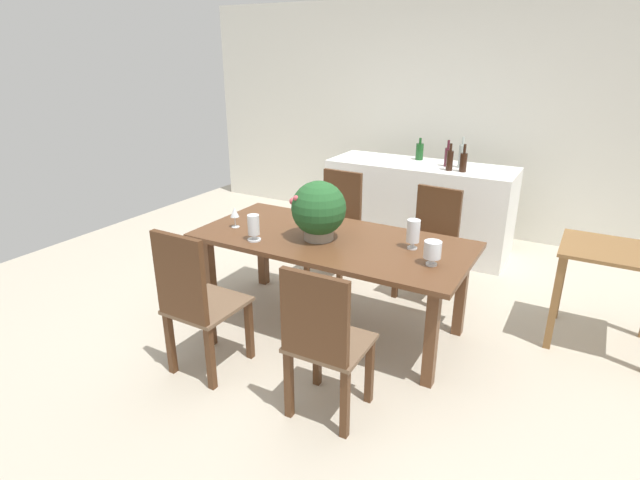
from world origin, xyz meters
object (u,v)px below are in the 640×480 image
(chair_near_right, at_px, (323,339))
(wine_bottle_amber, at_px, (450,160))
(chair_near_left, at_px, (195,299))
(crystal_vase_left, at_px, (413,232))
(chair_far_right, at_px, (431,236))
(wine_bottle_dark, at_px, (463,162))
(flower_centerpiece, at_px, (319,210))
(chair_far_left, at_px, (337,217))
(wine_bottle_green, at_px, (420,151))
(dining_table, at_px, (332,249))
(kitchen_counter, at_px, (418,207))
(side_table, at_px, (611,271))
(wine_glass, at_px, (235,213))
(wine_bottle_clear, at_px, (447,156))
(crystal_vase_center_near, at_px, (433,250))
(crystal_vase_right, at_px, (254,226))
(wine_bottle_tall, at_px, (462,156))

(chair_near_right, distance_m, wine_bottle_amber, 2.78)
(chair_near_left, height_order, crystal_vase_left, chair_near_left)
(chair_far_right, bearing_deg, wine_bottle_dark, 93.30)
(flower_centerpiece, distance_m, crystal_vase_left, 0.69)
(chair_near_right, bearing_deg, chair_far_left, -65.74)
(wine_bottle_green, bearing_deg, chair_far_right, -64.95)
(dining_table, height_order, wine_bottle_amber, wine_bottle_amber)
(crystal_vase_left, bearing_deg, chair_far_left, 140.17)
(kitchen_counter, bearing_deg, side_table, -32.96)
(wine_glass, bearing_deg, kitchen_counter, 68.82)
(wine_bottle_dark, bearing_deg, dining_table, -105.45)
(dining_table, distance_m, wine_bottle_clear, 2.00)
(dining_table, bearing_deg, crystal_vase_center_near, -8.24)
(crystal_vase_right, xyz_separation_m, wine_bottle_amber, (0.83, 2.09, 0.19))
(wine_glass, bearing_deg, wine_bottle_tall, 60.18)
(chair_near_right, xyz_separation_m, chair_far_left, (-0.92, 1.94, 0.00))
(chair_far_left, relative_size, chair_near_left, 0.95)
(chair_far_left, bearing_deg, wine_bottle_tall, 50.36)
(flower_centerpiece, height_order, crystal_vase_center_near, flower_centerpiece)
(chair_near_right, distance_m, wine_bottle_tall, 2.97)
(crystal_vase_right, height_order, wine_bottle_dark, wine_bottle_dark)
(chair_far_left, height_order, wine_bottle_green, wine_bottle_green)
(chair_near_left, xyz_separation_m, side_table, (2.30, 1.73, 0.02))
(crystal_vase_center_near, height_order, wine_bottle_dark, wine_bottle_dark)
(chair_near_left, bearing_deg, wine_glass, -68.41)
(wine_bottle_green, bearing_deg, dining_table, -88.24)
(wine_bottle_dark, relative_size, side_table, 0.36)
(wine_bottle_amber, bearing_deg, crystal_vase_left, -82.12)
(chair_near_left, relative_size, wine_glass, 6.28)
(chair_far_left, relative_size, wine_bottle_dark, 3.62)
(chair_near_left, distance_m, crystal_vase_right, 0.72)
(chair_near_left, height_order, flower_centerpiece, flower_centerpiece)
(crystal_vase_right, relative_size, kitchen_counter, 0.10)
(wine_bottle_dark, height_order, wine_bottle_amber, wine_bottle_dark)
(crystal_vase_right, distance_m, kitchen_counter, 2.33)
(chair_far_right, height_order, chair_near_right, chair_near_right)
(crystal_vase_left, distance_m, wine_bottle_amber, 1.70)
(chair_far_right, distance_m, wine_glass, 1.72)
(crystal_vase_right, bearing_deg, kitchen_counter, 77.46)
(chair_far_right, distance_m, crystal_vase_left, 0.95)
(chair_far_left, xyz_separation_m, wine_bottle_green, (0.39, 1.15, 0.48))
(wine_bottle_clear, distance_m, wine_bottle_green, 0.39)
(wine_bottle_green, bearing_deg, wine_bottle_dark, -31.55)
(kitchen_counter, xyz_separation_m, wine_bottle_amber, (0.33, -0.16, 0.57))
(chair_near_right, distance_m, crystal_vase_center_near, 0.96)
(wine_bottle_amber, relative_size, side_table, 0.35)
(dining_table, distance_m, kitchen_counter, 1.93)
(wine_bottle_dark, bearing_deg, crystal_vase_center_near, -80.81)
(wine_bottle_amber, bearing_deg, crystal_vase_right, -111.77)
(kitchen_counter, bearing_deg, wine_bottle_dark, -17.79)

